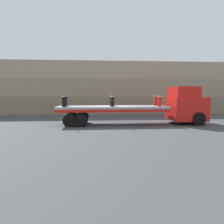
{
  "coord_description": "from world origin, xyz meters",
  "views": [
    {
      "loc": [
        -1.41,
        -16.58,
        2.44
      ],
      "look_at": [
        0.0,
        0.0,
        0.95
      ],
      "focal_mm": 35.0,
      "sensor_mm": 36.0,
      "label": 1
    }
  ],
  "objects_px": {
    "fire_hydrant_red_near_2": "(160,102)",
    "fire_hydrant_red_far_2": "(156,101)",
    "truck_cab": "(187,105)",
    "fire_hydrant_black_near_0": "(64,102)",
    "fire_hydrant_black_far_1": "(111,101)",
    "fire_hydrant_black_far_0": "(66,101)",
    "flatbed_trailer": "(104,110)",
    "fire_hydrant_black_near_1": "(113,102)"
  },
  "relations": [
    {
      "from": "fire_hydrant_red_near_2",
      "to": "fire_hydrant_red_far_2",
      "type": "height_order",
      "value": "same"
    },
    {
      "from": "truck_cab",
      "to": "fire_hydrant_black_near_0",
      "type": "bearing_deg",
      "value": -176.81
    },
    {
      "from": "fire_hydrant_black_near_0",
      "to": "fire_hydrant_black_far_1",
      "type": "height_order",
      "value": "same"
    },
    {
      "from": "fire_hydrant_black_near_0",
      "to": "truck_cab",
      "type": "bearing_deg",
      "value": 3.19
    },
    {
      "from": "truck_cab",
      "to": "fire_hydrant_black_near_0",
      "type": "distance_m",
      "value": 9.5
    },
    {
      "from": "truck_cab",
      "to": "fire_hydrant_black_near_0",
      "type": "height_order",
      "value": "truck_cab"
    },
    {
      "from": "fire_hydrant_black_far_1",
      "to": "fire_hydrant_red_near_2",
      "type": "xyz_separation_m",
      "value": [
        3.56,
        -1.06,
        0.0
      ]
    },
    {
      "from": "fire_hydrant_black_far_0",
      "to": "fire_hydrant_red_far_2",
      "type": "xyz_separation_m",
      "value": [
        7.11,
        0.0,
        0.0
      ]
    },
    {
      "from": "truck_cab",
      "to": "flatbed_trailer",
      "type": "height_order",
      "value": "truck_cab"
    },
    {
      "from": "fire_hydrant_black_far_1",
      "to": "fire_hydrant_red_far_2",
      "type": "xyz_separation_m",
      "value": [
        3.56,
        0.0,
        0.0
      ]
    },
    {
      "from": "fire_hydrant_black_near_0",
      "to": "flatbed_trailer",
      "type": "bearing_deg",
      "value": 10.2
    },
    {
      "from": "fire_hydrant_black_near_0",
      "to": "fire_hydrant_black_far_0",
      "type": "distance_m",
      "value": 1.06
    },
    {
      "from": "flatbed_trailer",
      "to": "fire_hydrant_black_far_0",
      "type": "relative_size",
      "value": 10.99
    },
    {
      "from": "fire_hydrant_red_near_2",
      "to": "fire_hydrant_black_far_1",
      "type": "bearing_deg",
      "value": 163.46
    },
    {
      "from": "truck_cab",
      "to": "fire_hydrant_black_far_1",
      "type": "height_order",
      "value": "truck_cab"
    },
    {
      "from": "fire_hydrant_black_near_1",
      "to": "fire_hydrant_red_near_2",
      "type": "height_order",
      "value": "same"
    },
    {
      "from": "fire_hydrant_black_far_0",
      "to": "fire_hydrant_red_near_2",
      "type": "xyz_separation_m",
      "value": [
        7.11,
        -1.06,
        0.0
      ]
    },
    {
      "from": "truck_cab",
      "to": "fire_hydrant_black_near_1",
      "type": "height_order",
      "value": "truck_cab"
    },
    {
      "from": "fire_hydrant_black_near_1",
      "to": "fire_hydrant_red_far_2",
      "type": "distance_m",
      "value": 3.71
    },
    {
      "from": "truck_cab",
      "to": "fire_hydrant_black_far_0",
      "type": "xyz_separation_m",
      "value": [
        -9.48,
        0.53,
        0.31
      ]
    },
    {
      "from": "flatbed_trailer",
      "to": "fire_hydrant_red_near_2",
      "type": "relative_size",
      "value": 10.99
    },
    {
      "from": "flatbed_trailer",
      "to": "fire_hydrant_black_far_0",
      "type": "height_order",
      "value": "fire_hydrant_black_far_0"
    },
    {
      "from": "fire_hydrant_black_far_1",
      "to": "flatbed_trailer",
      "type": "bearing_deg",
      "value": -139.64
    },
    {
      "from": "fire_hydrant_black_far_0",
      "to": "fire_hydrant_black_near_1",
      "type": "distance_m",
      "value": 3.71
    },
    {
      "from": "fire_hydrant_red_near_2",
      "to": "fire_hydrant_black_near_0",
      "type": "bearing_deg",
      "value": 180.0
    },
    {
      "from": "fire_hydrant_black_far_0",
      "to": "fire_hydrant_black_far_1",
      "type": "xyz_separation_m",
      "value": [
        3.56,
        0.0,
        0.0
      ]
    },
    {
      "from": "truck_cab",
      "to": "fire_hydrant_red_far_2",
      "type": "relative_size",
      "value": 3.82
    },
    {
      "from": "truck_cab",
      "to": "fire_hydrant_black_far_1",
      "type": "distance_m",
      "value": 5.96
    },
    {
      "from": "fire_hydrant_black_far_1",
      "to": "fire_hydrant_black_far_0",
      "type": "bearing_deg",
      "value": 180.0
    },
    {
      "from": "fire_hydrant_black_far_0",
      "to": "truck_cab",
      "type": "bearing_deg",
      "value": -3.19
    },
    {
      "from": "fire_hydrant_black_far_0",
      "to": "fire_hydrant_black_near_1",
      "type": "xyz_separation_m",
      "value": [
        3.56,
        -1.06,
        0.0
      ]
    },
    {
      "from": "fire_hydrant_black_near_0",
      "to": "fire_hydrant_black_far_1",
      "type": "relative_size",
      "value": 1.0
    },
    {
      "from": "fire_hydrant_black_far_1",
      "to": "fire_hydrant_red_near_2",
      "type": "height_order",
      "value": "same"
    },
    {
      "from": "fire_hydrant_black_near_1",
      "to": "fire_hydrant_red_far_2",
      "type": "xyz_separation_m",
      "value": [
        3.56,
        1.06,
        0.0
      ]
    },
    {
      "from": "fire_hydrant_red_near_2",
      "to": "truck_cab",
      "type": "bearing_deg",
      "value": 12.55
    },
    {
      "from": "fire_hydrant_black_far_0",
      "to": "fire_hydrant_red_near_2",
      "type": "height_order",
      "value": "same"
    },
    {
      "from": "fire_hydrant_black_near_0",
      "to": "fire_hydrant_black_near_1",
      "type": "bearing_deg",
      "value": 0.0
    },
    {
      "from": "flatbed_trailer",
      "to": "fire_hydrant_black_near_1",
      "type": "xyz_separation_m",
      "value": [
        0.62,
        -0.53,
        0.65
      ]
    },
    {
      "from": "flatbed_trailer",
      "to": "fire_hydrant_black_far_0",
      "type": "xyz_separation_m",
      "value": [
        -2.93,
        0.53,
        0.65
      ]
    },
    {
      "from": "truck_cab",
      "to": "flatbed_trailer",
      "type": "bearing_deg",
      "value": 180.0
    },
    {
      "from": "fire_hydrant_black_near_1",
      "to": "fire_hydrant_black_far_0",
      "type": "bearing_deg",
      "value": 163.46
    },
    {
      "from": "flatbed_trailer",
      "to": "fire_hydrant_black_far_1",
      "type": "xyz_separation_m",
      "value": [
        0.62,
        0.53,
        0.65
      ]
    }
  ]
}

